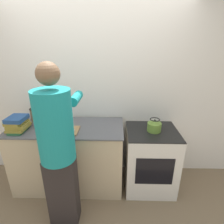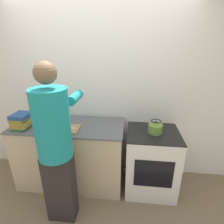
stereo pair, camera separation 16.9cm
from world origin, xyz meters
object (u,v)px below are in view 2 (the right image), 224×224
object	(u,v)px
knife	(69,127)
bowl_prep	(43,121)
oven	(151,161)
kettle	(155,128)
canister_jar	(40,112)
person	(55,144)
cutting_board	(67,129)

from	to	relation	value
knife	bowl_prep	world-z (taller)	bowl_prep
oven	bowl_prep	world-z (taller)	bowl_prep
kettle	canister_jar	world-z (taller)	canister_jar
canister_jar	bowl_prep	bearing A→B (deg)	-50.48
kettle	bowl_prep	xyz separation A→B (m)	(-1.52, 0.05, -0.00)
kettle	knife	bearing A→B (deg)	-175.65
oven	canister_jar	bearing A→B (deg)	173.21
kettle	bowl_prep	world-z (taller)	kettle
person	kettle	xyz separation A→B (m)	(1.08, 0.57, -0.03)
kettle	person	bearing A→B (deg)	-152.21
oven	canister_jar	world-z (taller)	canister_jar
knife	bowl_prep	size ratio (longest dim) A/B	1.40
kettle	canister_jar	xyz separation A→B (m)	(-1.64, 0.20, 0.06)
cutting_board	knife	distance (m)	0.04
cutting_board	canister_jar	distance (m)	0.61
kettle	bowl_prep	size ratio (longest dim) A/B	1.28
oven	cutting_board	world-z (taller)	cutting_board
knife	oven	bearing A→B (deg)	29.48
knife	kettle	size ratio (longest dim) A/B	1.09
person	kettle	bearing A→B (deg)	27.79
oven	person	distance (m)	1.32
oven	knife	distance (m)	1.21
person	bowl_prep	size ratio (longest dim) A/B	12.87
bowl_prep	knife	bearing A→B (deg)	-18.14
kettle	cutting_board	bearing A→B (deg)	-174.08
knife	canister_jar	bearing A→B (deg)	176.79
oven	knife	xyz separation A→B (m)	(-1.09, -0.09, 0.50)
cutting_board	kettle	bearing A→B (deg)	5.92
canister_jar	person	bearing A→B (deg)	-53.53
oven	kettle	size ratio (longest dim) A/B	4.91
kettle	canister_jar	bearing A→B (deg)	173.14
person	kettle	world-z (taller)	person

